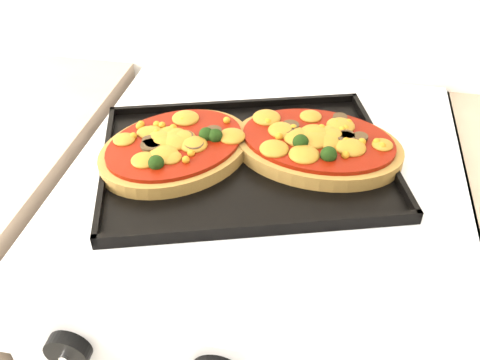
% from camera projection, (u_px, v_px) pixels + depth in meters
% --- Properties ---
extents(stove, '(0.60, 0.60, 0.91)m').
position_uv_depth(stove, '(261.00, 339.00, 1.10)').
color(stove, silver).
rests_on(stove, floor).
extents(knob_left, '(0.05, 0.02, 0.05)m').
position_uv_depth(knob_left, '(68.00, 350.00, 0.62)').
color(knob_left, black).
rests_on(knob_left, control_panel).
extents(baking_tray, '(0.50, 0.43, 0.02)m').
position_uv_depth(baking_tray, '(246.00, 159.00, 0.80)').
color(baking_tray, black).
rests_on(baking_tray, stove).
extents(pizza_left, '(0.30, 0.30, 0.04)m').
position_uv_depth(pizza_left, '(175.00, 147.00, 0.80)').
color(pizza_left, olive).
rests_on(pizza_left, baking_tray).
extents(pizza_right, '(0.27, 0.21, 0.04)m').
position_uv_depth(pizza_right, '(318.00, 143.00, 0.81)').
color(pizza_right, olive).
rests_on(pizza_right, baking_tray).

